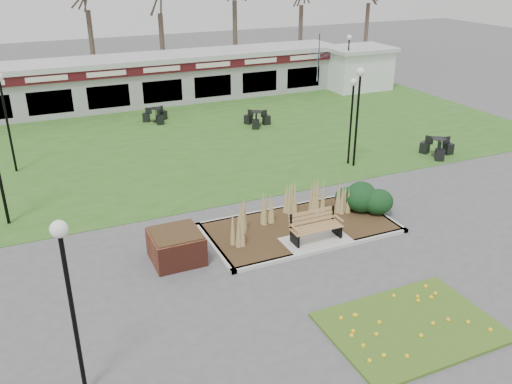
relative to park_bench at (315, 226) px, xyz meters
name	(u,v)px	position (x,y,z in m)	size (l,w,h in m)	color
ground	(318,245)	(0.00, -0.25, -0.59)	(100.00, 100.00, 0.00)	#515154
lawn	(198,138)	(0.00, 11.75, -0.58)	(34.00, 16.00, 0.02)	#2E5E1D
flower_bed	(411,326)	(0.00, -4.85, -0.52)	(4.20, 3.00, 0.16)	#375E1B
planting_bed	(331,211)	(1.27, 1.10, -0.22)	(6.75, 3.40, 1.27)	#362315
park_bench	(315,226)	(0.00, 0.00, 0.00)	(1.70, 0.66, 0.93)	#AE884E
brick_planter	(176,246)	(-4.40, 0.75, -0.11)	(1.50, 1.50, 0.95)	maroon
food_pavilion	(156,79)	(0.00, 19.71, 0.89)	(24.60, 3.40, 2.90)	gray
service_hut	(357,67)	(13.50, 17.75, 0.86)	(4.40, 3.40, 2.83)	white
lamp_post_near_left	(66,273)	(-7.76, -3.75, 2.42)	(0.34, 0.34, 4.12)	black
lamp_post_near_right	(359,96)	(5.00, 5.26, 2.56)	(0.36, 0.36, 4.32)	black
lamp_post_mid_right	(352,103)	(4.93, 5.58, 2.20)	(0.32, 0.32, 3.82)	black
lamp_post_far_right	(348,51)	(12.02, 16.75, 2.20)	(0.32, 0.32, 3.82)	black
lamp_post_far_left	(3,101)	(-8.59, 10.64, 2.50)	(0.35, 0.35, 4.24)	black
bistro_set_b	(156,117)	(-1.18, 15.45, -0.31)	(1.45, 1.32, 0.77)	black
bistro_set_c	(437,150)	(9.23, 4.75, -0.29)	(1.40, 1.58, 0.84)	black
bistro_set_d	(257,121)	(3.59, 12.49, -0.31)	(1.29, 1.48, 0.79)	black
patio_umbrella	(318,67)	(10.41, 17.75, 1.16)	(2.70, 2.73, 2.75)	black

